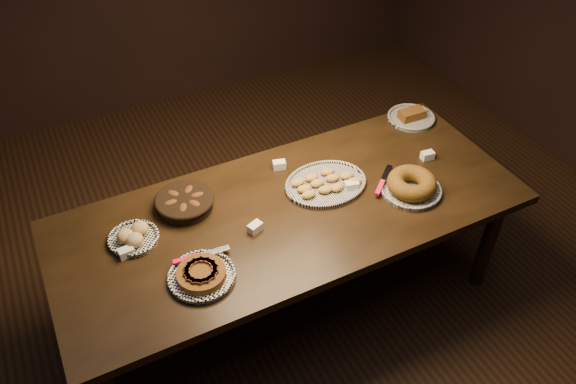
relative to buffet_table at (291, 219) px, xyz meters
name	(u,v)px	position (x,y,z in m)	size (l,w,h in m)	color
ground	(291,300)	(0.00, 0.00, -0.68)	(5.00, 5.00, 0.00)	black
buffet_table	(291,219)	(0.00, 0.00, 0.00)	(2.40, 1.00, 0.75)	black
apple_tart_plate	(201,275)	(-0.56, -0.22, 0.10)	(0.33, 0.31, 0.06)	white
madeleine_platter	(325,183)	(0.24, 0.07, 0.09)	(0.45, 0.36, 0.05)	black
bundt_cake_plate	(411,185)	(0.62, -0.16, 0.12)	(0.36, 0.38, 0.10)	black
croissant_basket	(185,202)	(-0.48, 0.25, 0.12)	(0.36, 0.36, 0.07)	black
bread_roll_plate	(134,237)	(-0.77, 0.14, 0.10)	(0.24, 0.24, 0.08)	white
loaf_plate	(411,117)	(1.02, 0.38, 0.09)	(0.29, 0.29, 0.07)	black
tent_cards	(294,194)	(0.05, 0.07, 0.10)	(1.77, 0.45, 0.04)	white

